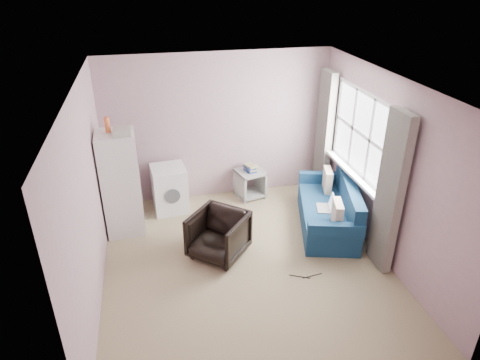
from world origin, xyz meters
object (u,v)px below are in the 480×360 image
object	(u,v)px
side_table	(250,182)
fridge	(121,183)
armchair	(218,233)
sofa	(331,211)
washing_machine	(170,188)

from	to	relation	value
side_table	fridge	bearing A→B (deg)	-163.55
armchair	fridge	xyz separation A→B (m)	(-1.28, 0.95, 0.45)
fridge	sofa	bearing A→B (deg)	-13.72
armchair	sofa	distance (m)	1.87
armchair	side_table	distance (m)	1.79
side_table	sofa	size ratio (longest dim) A/B	0.33
washing_machine	side_table	world-z (taller)	washing_machine
side_table	armchair	bearing A→B (deg)	-117.98
washing_machine	sofa	xyz separation A→B (m)	(2.40, -1.07, -0.12)
armchair	fridge	bearing A→B (deg)	-176.06
side_table	sofa	world-z (taller)	sofa
fridge	armchair	bearing A→B (deg)	-39.39
armchair	side_table	size ratio (longest dim) A/B	1.18
washing_machine	sofa	bearing A→B (deg)	-29.27
fridge	washing_machine	size ratio (longest dim) A/B	2.37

